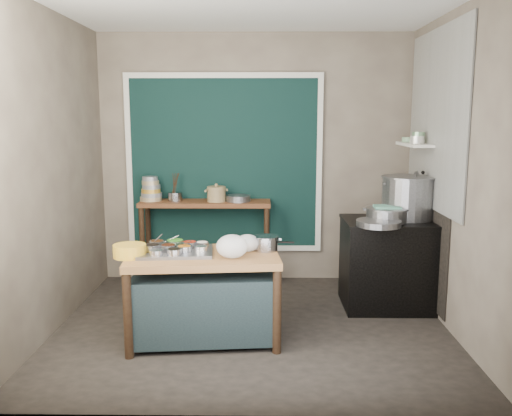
{
  "coord_description": "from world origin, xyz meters",
  "views": [
    {
      "loc": [
        0.1,
        -4.67,
        1.88
      ],
      "look_at": [
        0.03,
        0.25,
        1.05
      ],
      "focal_mm": 38.0,
      "sensor_mm": 36.0,
      "label": 1
    }
  ],
  "objects_px": {
    "saucepan": "(265,243)",
    "ceramic_crock": "(216,195)",
    "stove_block": "(389,265)",
    "utensil_cup": "(175,197)",
    "condiment_tray": "(176,252)",
    "stock_pot": "(408,198)",
    "steamer": "(387,215)",
    "prep_table": "(204,297)",
    "yellow_basin": "(130,251)",
    "back_counter": "(206,242)"
  },
  "relations": [
    {
      "from": "back_counter",
      "to": "steamer",
      "type": "bearing_deg",
      "value": -24.0
    },
    {
      "from": "prep_table",
      "to": "stock_pot",
      "type": "height_order",
      "value": "stock_pot"
    },
    {
      "from": "yellow_basin",
      "to": "saucepan",
      "type": "relative_size",
      "value": 1.18
    },
    {
      "from": "back_counter",
      "to": "ceramic_crock",
      "type": "distance_m",
      "value": 0.56
    },
    {
      "from": "yellow_basin",
      "to": "utensil_cup",
      "type": "relative_size",
      "value": 1.67
    },
    {
      "from": "condiment_tray",
      "to": "utensil_cup",
      "type": "xyz_separation_m",
      "value": [
        -0.25,
        1.57,
        0.23
      ]
    },
    {
      "from": "condiment_tray",
      "to": "steamer",
      "type": "xyz_separation_m",
      "value": [
        1.92,
        0.75,
        0.18
      ]
    },
    {
      "from": "utensil_cup",
      "to": "ceramic_crock",
      "type": "xyz_separation_m",
      "value": [
        0.46,
        -0.04,
        0.03
      ]
    },
    {
      "from": "back_counter",
      "to": "saucepan",
      "type": "distance_m",
      "value": 1.63
    },
    {
      "from": "stove_block",
      "to": "utensil_cup",
      "type": "bearing_deg",
      "value": 161.86
    },
    {
      "from": "back_counter",
      "to": "steamer",
      "type": "height_order",
      "value": "steamer"
    },
    {
      "from": "ceramic_crock",
      "to": "steamer",
      "type": "bearing_deg",
      "value": -24.59
    },
    {
      "from": "stove_block",
      "to": "steamer",
      "type": "bearing_deg",
      "value": -126.6
    },
    {
      "from": "ceramic_crock",
      "to": "stove_block",
      "type": "bearing_deg",
      "value": -21.39
    },
    {
      "from": "stock_pot",
      "to": "steamer",
      "type": "distance_m",
      "value": 0.32
    },
    {
      "from": "saucepan",
      "to": "ceramic_crock",
      "type": "height_order",
      "value": "ceramic_crock"
    },
    {
      "from": "condiment_tray",
      "to": "steamer",
      "type": "distance_m",
      "value": 2.07
    },
    {
      "from": "condiment_tray",
      "to": "stock_pot",
      "type": "height_order",
      "value": "stock_pot"
    },
    {
      "from": "back_counter",
      "to": "condiment_tray",
      "type": "distance_m",
      "value": 1.6
    },
    {
      "from": "saucepan",
      "to": "steamer",
      "type": "bearing_deg",
      "value": 33.97
    },
    {
      "from": "saucepan",
      "to": "utensil_cup",
      "type": "relative_size",
      "value": 1.42
    },
    {
      "from": "prep_table",
      "to": "saucepan",
      "type": "height_order",
      "value": "saucepan"
    },
    {
      "from": "prep_table",
      "to": "back_counter",
      "type": "xyz_separation_m",
      "value": [
        -0.15,
        1.58,
        0.1
      ]
    },
    {
      "from": "condiment_tray",
      "to": "stock_pot",
      "type": "bearing_deg",
      "value": 22.95
    },
    {
      "from": "saucepan",
      "to": "steamer",
      "type": "relative_size",
      "value": 0.54
    },
    {
      "from": "yellow_basin",
      "to": "stove_block",
      "type": "bearing_deg",
      "value": 22.15
    },
    {
      "from": "stove_block",
      "to": "utensil_cup",
      "type": "distance_m",
      "value": 2.42
    },
    {
      "from": "prep_table",
      "to": "saucepan",
      "type": "xyz_separation_m",
      "value": [
        0.52,
        0.13,
        0.44
      ]
    },
    {
      "from": "prep_table",
      "to": "condiment_tray",
      "type": "relative_size",
      "value": 2.06
    },
    {
      "from": "condiment_tray",
      "to": "stock_pot",
      "type": "distance_m",
      "value": 2.36
    },
    {
      "from": "stove_block",
      "to": "ceramic_crock",
      "type": "height_order",
      "value": "ceramic_crock"
    },
    {
      "from": "saucepan",
      "to": "prep_table",
      "type": "bearing_deg",
      "value": -159.74
    },
    {
      "from": "condiment_tray",
      "to": "stock_pot",
      "type": "relative_size",
      "value": 1.12
    },
    {
      "from": "stove_block",
      "to": "steamer",
      "type": "height_order",
      "value": "steamer"
    },
    {
      "from": "condiment_tray",
      "to": "utensil_cup",
      "type": "relative_size",
      "value": 3.8
    },
    {
      "from": "stove_block",
      "to": "ceramic_crock",
      "type": "bearing_deg",
      "value": 158.61
    },
    {
      "from": "stove_block",
      "to": "saucepan",
      "type": "height_order",
      "value": "saucepan"
    },
    {
      "from": "prep_table",
      "to": "stove_block",
      "type": "distance_m",
      "value": 1.95
    },
    {
      "from": "utensil_cup",
      "to": "back_counter",
      "type": "bearing_deg",
      "value": -0.4
    },
    {
      "from": "yellow_basin",
      "to": "stock_pot",
      "type": "relative_size",
      "value": 0.49
    },
    {
      "from": "prep_table",
      "to": "stove_block",
      "type": "xyz_separation_m",
      "value": [
        1.75,
        0.85,
        0.05
      ]
    },
    {
      "from": "prep_table",
      "to": "yellow_basin",
      "type": "bearing_deg",
      "value": -175.42
    },
    {
      "from": "saucepan",
      "to": "condiment_tray",
      "type": "bearing_deg",
      "value": -164.99
    },
    {
      "from": "condiment_tray",
      "to": "ceramic_crock",
      "type": "height_order",
      "value": "ceramic_crock"
    },
    {
      "from": "stove_block",
      "to": "stock_pot",
      "type": "height_order",
      "value": "stock_pot"
    },
    {
      "from": "condiment_tray",
      "to": "yellow_basin",
      "type": "distance_m",
      "value": 0.38
    },
    {
      "from": "ceramic_crock",
      "to": "steamer",
      "type": "distance_m",
      "value": 1.88
    },
    {
      "from": "back_counter",
      "to": "stock_pot",
      "type": "relative_size",
      "value": 2.68
    },
    {
      "from": "utensil_cup",
      "to": "steamer",
      "type": "height_order",
      "value": "utensil_cup"
    },
    {
      "from": "ceramic_crock",
      "to": "utensil_cup",
      "type": "bearing_deg",
      "value": 175.28
    }
  ]
}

